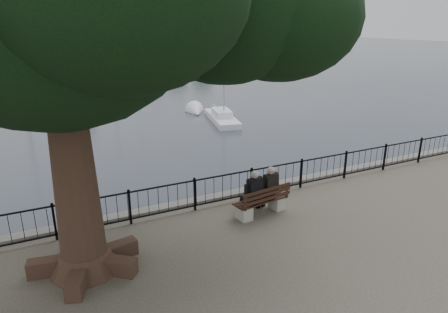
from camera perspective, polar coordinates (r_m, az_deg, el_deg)
harbor at (r=13.51m, az=-0.95°, el=-7.85°), size 260.00×260.00×1.20m
railing at (r=12.66m, az=0.00°, el=-4.47°), size 22.06×0.06×1.00m
bench at (r=12.14m, az=5.44°, el=-6.81°), size 1.83×0.76×0.94m
person_left at (r=11.88m, az=3.93°, el=-5.48°), size 0.47×0.77×1.48m
person_right at (r=12.23m, az=6.19°, el=-4.81°), size 0.47×0.77×1.48m
lion_monument at (r=58.47m, az=-19.72°, el=13.40°), size 5.97×5.97×8.81m
sailboat_b at (r=33.65m, az=-26.38°, el=6.13°), size 2.34×5.50×11.24m
sailboat_c at (r=27.66m, az=-0.29°, el=5.69°), size 2.58×5.41×10.20m
sailboat_f at (r=40.75m, az=-15.56°, el=9.27°), size 2.18×6.07×11.92m
sailboat_g at (r=49.79m, az=-12.34°, el=11.12°), size 3.33×5.97×11.39m
sailboat_h at (r=45.59m, az=-27.06°, el=8.88°), size 2.16×5.91×12.20m
far_shore at (r=92.66m, az=-7.23°, el=16.99°), size 30.00×8.60×9.18m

